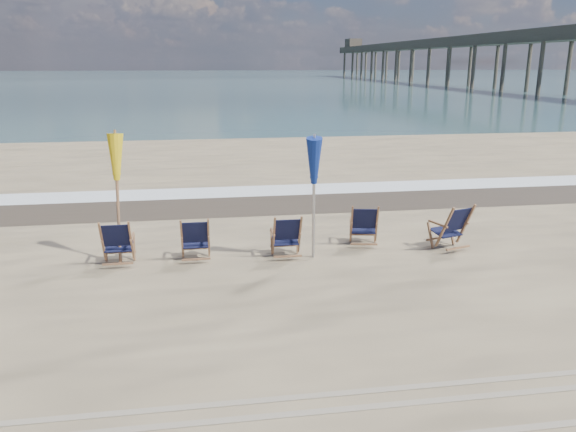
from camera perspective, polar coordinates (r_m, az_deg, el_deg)
The scene contains 12 objects.
ocean at distance 135.71m, azimuth -8.41°, elevation 13.70°, with size 400.00×400.00×0.00m, color #3A5C60.
surf_foam at distance 16.43m, azimuth -3.27°, elevation 2.57°, with size 200.00×1.40×0.01m, color silver.
wet_sand_strip at distance 14.98m, azimuth -2.70°, elevation 1.31°, with size 200.00×2.60×0.00m, color #42362A.
tire_tracks at distance 6.25m, azimuth 7.51°, elevation -20.35°, with size 80.00×1.30×0.01m, color gray, non-canonical shape.
beach_chair_0 at distance 10.67m, azimuth -15.63°, elevation -2.59°, with size 0.58×0.66×0.91m, color black, non-canonical shape.
beach_chair_1 at distance 10.61m, azimuth -8.05°, elevation -2.32°, with size 0.57×0.64×0.89m, color black, non-canonical shape.
beach_chair_2 at distance 10.66m, azimuth 1.22°, elevation -2.06°, with size 0.57×0.64×0.89m, color black, non-canonical shape.
beach_chair_3 at distance 11.45m, azimuth 9.01°, elevation -0.98°, with size 0.58×0.65×0.90m, color black, non-canonical shape.
beach_chair_4 at distance 11.73m, azimuth 17.61°, elevation -0.95°, with size 0.63×0.70×0.98m, color black, non-canonical shape.
umbrella_yellow at distance 10.68m, azimuth -17.20°, elevation 5.02°, with size 0.30×0.30×2.39m.
umbrella_blue at distance 10.23m, azimuth 2.68°, elevation 5.16°, with size 0.30×0.30×2.37m.
fishing_pier at distance 90.72m, azimuth 17.66°, elevation 15.34°, with size 4.40×140.00×9.30m, color brown, non-canonical shape.
Camera 1 is at (-1.53, -7.65, 3.65)m, focal length 35.00 mm.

